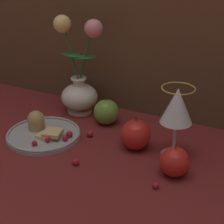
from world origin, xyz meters
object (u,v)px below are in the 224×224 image
(wine_glass, at_px, (177,108))
(apple_at_table_edge, at_px, (106,112))
(apple_near_glass, at_px, (174,162))
(vase, at_px, (79,83))
(apple_beside_vase, at_px, (136,135))
(plate_with_pastries, at_px, (43,132))

(wine_glass, bearing_deg, apple_at_table_edge, 160.89)
(apple_near_glass, bearing_deg, vase, 151.67)
(vase, distance_m, apple_beside_vase, 0.28)
(vase, relative_size, apple_at_table_edge, 3.46)
(wine_glass, bearing_deg, apple_beside_vase, -173.02)
(vase, distance_m, apple_near_glass, 0.43)
(wine_glass, bearing_deg, vase, 161.25)
(vase, bearing_deg, apple_beside_vase, -27.78)
(apple_beside_vase, distance_m, apple_near_glass, 0.15)
(plate_with_pastries, bearing_deg, vase, 87.22)
(plate_with_pastries, height_order, apple_near_glass, apple_near_glass)
(plate_with_pastries, bearing_deg, wine_glass, 10.99)
(vase, height_order, wine_glass, vase)
(apple_beside_vase, xyz_separation_m, apple_near_glass, (0.13, -0.07, -0.00))
(wine_glass, relative_size, apple_beside_vase, 2.01)
(vase, xyz_separation_m, apple_near_glass, (0.37, -0.20, -0.06))
(apple_beside_vase, bearing_deg, apple_at_table_edge, 145.15)
(apple_beside_vase, relative_size, apple_near_glass, 1.10)
(wine_glass, height_order, apple_at_table_edge, wine_glass)
(plate_with_pastries, relative_size, wine_glass, 1.11)
(apple_at_table_edge, bearing_deg, plate_with_pastries, -129.01)
(plate_with_pastries, distance_m, apple_at_table_edge, 0.19)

